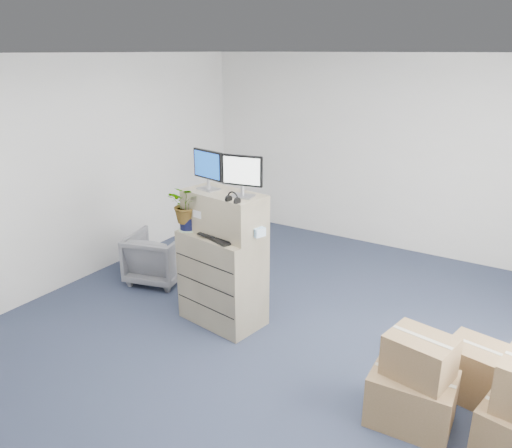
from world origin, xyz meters
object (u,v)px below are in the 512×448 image
object	(u,v)px
monitor_left	(208,168)
filing_cabinet_lower	(223,278)
keyboard	(218,237)
office_chair	(157,255)
monitor_right	(242,174)
potted_plant	(187,210)
water_bottle	(231,225)

from	to	relation	value
monitor_left	filing_cabinet_lower	bearing A→B (deg)	-3.63
keyboard	office_chair	bearing A→B (deg)	179.20
monitor_right	keyboard	xyz separation A→B (m)	(-0.21, -0.14, -0.66)
monitor_left	monitor_right	size ratio (longest dim) A/B	0.99
filing_cabinet_lower	monitor_right	size ratio (longest dim) A/B	2.41
keyboard	office_chair	world-z (taller)	keyboard
keyboard	potted_plant	world-z (taller)	potted_plant
filing_cabinet_lower	water_bottle	size ratio (longest dim) A/B	4.21
water_bottle	filing_cabinet_lower	bearing A→B (deg)	-177.42
office_chair	water_bottle	bearing A→B (deg)	150.26
monitor_right	filing_cabinet_lower	bearing A→B (deg)	173.42
keyboard	monitor_left	bearing A→B (deg)	163.20
filing_cabinet_lower	monitor_right	bearing A→B (deg)	12.23
keyboard	potted_plant	bearing A→B (deg)	-163.85
filing_cabinet_lower	office_chair	world-z (taller)	filing_cabinet_lower
monitor_left	monitor_right	bearing A→B (deg)	7.35
water_bottle	monitor_right	bearing A→B (deg)	4.17
keyboard	potted_plant	size ratio (longest dim) A/B	1.17
monitor_left	keyboard	distance (m)	0.72
keyboard	office_chair	distance (m)	1.60
monitor_right	office_chair	xyz separation A→B (m)	(-1.56, 0.37, -1.34)
water_bottle	office_chair	xyz separation A→B (m)	(-1.43, 0.38, -0.79)
filing_cabinet_lower	office_chair	size ratio (longest dim) A/B	1.46
filing_cabinet_lower	monitor_right	distance (m)	1.21
monitor_left	keyboard	bearing A→B (deg)	-23.97
office_chair	monitor_left	bearing A→B (deg)	148.66
monitor_left	office_chair	xyz separation A→B (m)	(-1.11, 0.33, -1.34)
monitor_left	water_bottle	world-z (taller)	monitor_left
office_chair	monitor_right	bearing A→B (deg)	151.80
water_bottle	office_chair	bearing A→B (deg)	165.25
monitor_left	monitor_right	xyz separation A→B (m)	(0.45, -0.04, 0.00)
monitor_left	water_bottle	distance (m)	0.63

